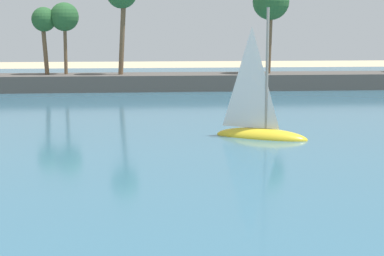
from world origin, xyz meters
The scene contains 3 objects.
sea centered at (0.00, 57.00, 0.03)m, with size 220.00×98.07×0.06m, color #386B84.
palm_headland centered at (-0.40, 66.07, 2.71)m, with size 87.90×6.00×12.64m.
sailboat_near_shore centered at (8.52, 35.05, 0.82)m, with size 5.88×4.36×8.38m.
Camera 1 is at (1.01, -0.63, 6.48)m, focal length 56.33 mm.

